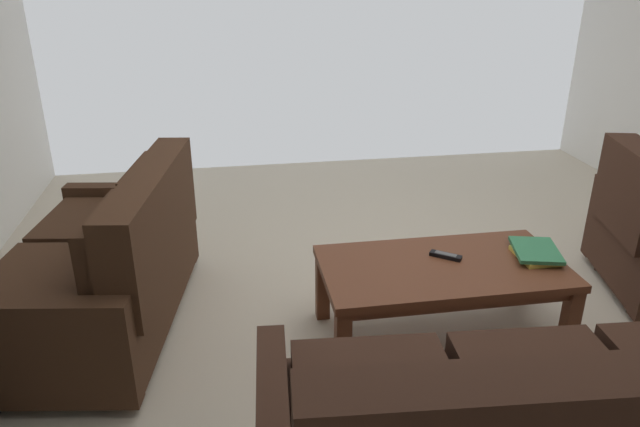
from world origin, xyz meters
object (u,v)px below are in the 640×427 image
Objects in this scene: coffee_table at (442,275)px; book_stack at (536,253)px; tv_remote at (446,256)px; loveseat_near at (109,265)px.

book_stack is (-0.49, -0.00, 0.09)m from coffee_table.
coffee_table is 0.50m from book_stack.
coffee_table is at bearing 61.19° from tv_remote.
tv_remote is (-1.70, 0.31, 0.07)m from loveseat_near.
tv_remote reaches higher than coffee_table.
loveseat_near is 1.71m from coffee_table.
book_stack is at bearing -179.79° from coffee_table.
loveseat_near is 2.19m from book_stack.
loveseat_near reaches higher than coffee_table.
coffee_table is 0.11m from tv_remote.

